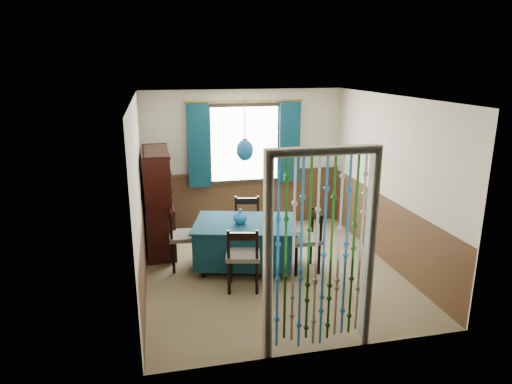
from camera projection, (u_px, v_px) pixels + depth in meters
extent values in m
plane|color=brown|center=(271.00, 270.00, 6.70)|extent=(4.00, 4.00, 0.00)
plane|color=silver|center=(273.00, 97.00, 6.02)|extent=(4.00, 4.00, 0.00)
plane|color=beige|center=(244.00, 160.00, 8.24)|extent=(3.60, 0.00, 3.60)
plane|color=beige|center=(323.00, 241.00, 4.48)|extent=(3.60, 0.00, 3.60)
plane|color=beige|center=(139.00, 196.00, 5.98)|extent=(0.00, 4.00, 4.00)
plane|color=beige|center=(390.00, 181.00, 6.74)|extent=(0.00, 4.00, 4.00)
plane|color=#472F1B|center=(244.00, 200.00, 8.43)|extent=(3.60, 0.00, 3.60)
plane|color=#472F1B|center=(319.00, 308.00, 4.70)|extent=(3.60, 0.00, 3.60)
plane|color=#472F1B|center=(144.00, 249.00, 6.19)|extent=(0.00, 4.00, 4.00)
plane|color=#472F1B|center=(385.00, 229.00, 6.94)|extent=(0.00, 4.00, 4.00)
cube|color=black|center=(244.00, 144.00, 8.11)|extent=(1.32, 0.12, 1.42)
cube|color=#0C2F3F|center=(246.00, 242.00, 6.71)|extent=(1.61, 1.30, 0.56)
cube|color=#0C2F3F|center=(245.00, 223.00, 6.63)|extent=(1.69, 1.37, 0.03)
cylinder|color=black|center=(204.00, 272.00, 6.48)|extent=(0.07, 0.07, 0.14)
cylinder|color=black|center=(285.00, 274.00, 6.44)|extent=(0.07, 0.07, 0.14)
cylinder|color=black|center=(211.00, 252.00, 7.16)|extent=(0.07, 0.07, 0.14)
cylinder|color=black|center=(284.00, 254.00, 7.11)|extent=(0.07, 0.07, 0.14)
cylinder|color=black|center=(229.00, 278.00, 5.95)|extent=(0.04, 0.04, 0.45)
cylinder|color=black|center=(257.00, 278.00, 5.95)|extent=(0.04, 0.04, 0.45)
cylinder|color=black|center=(230.00, 267.00, 6.29)|extent=(0.04, 0.04, 0.45)
cylinder|color=black|center=(257.00, 267.00, 6.29)|extent=(0.04, 0.04, 0.45)
cube|color=#5B5549|center=(243.00, 255.00, 6.05)|extent=(0.53, 0.51, 0.06)
cube|color=black|center=(243.00, 236.00, 5.78)|extent=(0.38, 0.12, 0.10)
cylinder|color=black|center=(228.00, 247.00, 5.82)|extent=(0.04, 0.04, 0.44)
cylinder|color=black|center=(257.00, 247.00, 5.82)|extent=(0.04, 0.04, 0.44)
cylinder|color=black|center=(258.00, 235.00, 7.47)|extent=(0.04, 0.04, 0.45)
cylinder|color=black|center=(236.00, 235.00, 7.46)|extent=(0.04, 0.04, 0.45)
cylinder|color=black|center=(259.00, 243.00, 7.15)|extent=(0.04, 0.04, 0.45)
cylinder|color=black|center=(236.00, 243.00, 7.14)|extent=(0.04, 0.04, 0.45)
cube|color=#5B5549|center=(247.00, 224.00, 7.24)|extent=(0.51, 0.49, 0.06)
cube|color=black|center=(247.00, 201.00, 7.32)|extent=(0.38, 0.11, 0.10)
cylinder|color=black|center=(258.00, 209.00, 7.36)|extent=(0.04, 0.04, 0.44)
cylinder|color=black|center=(236.00, 209.00, 7.35)|extent=(0.04, 0.04, 0.44)
cylinder|color=black|center=(173.00, 248.00, 6.91)|extent=(0.05, 0.05, 0.47)
cylinder|color=black|center=(173.00, 258.00, 6.55)|extent=(0.05, 0.05, 0.47)
cylinder|color=black|center=(197.00, 247.00, 6.97)|extent=(0.05, 0.05, 0.47)
cylinder|color=black|center=(198.00, 256.00, 6.61)|extent=(0.05, 0.05, 0.47)
cube|color=#5B5549|center=(185.00, 236.00, 6.69)|extent=(0.45, 0.47, 0.06)
cube|color=black|center=(171.00, 214.00, 6.56)|extent=(0.06, 0.40, 0.10)
cylinder|color=black|center=(171.00, 220.00, 6.78)|extent=(0.04, 0.04, 0.45)
cylinder|color=black|center=(171.00, 228.00, 6.42)|extent=(0.04, 0.04, 0.45)
cylinder|color=black|center=(319.00, 259.00, 6.54)|extent=(0.04, 0.04, 0.45)
cylinder|color=black|center=(311.00, 249.00, 6.88)|extent=(0.04, 0.04, 0.45)
cylinder|color=black|center=(296.00, 261.00, 6.47)|extent=(0.04, 0.04, 0.45)
cylinder|color=black|center=(289.00, 251.00, 6.81)|extent=(0.04, 0.04, 0.45)
cube|color=#5B5549|center=(304.00, 239.00, 6.60)|extent=(0.42, 0.44, 0.06)
cube|color=black|center=(317.00, 216.00, 6.55)|extent=(0.04, 0.38, 0.10)
cylinder|color=black|center=(321.00, 230.00, 6.42)|extent=(0.04, 0.04, 0.44)
cylinder|color=black|center=(312.00, 222.00, 6.76)|extent=(0.04, 0.04, 0.44)
cube|color=black|center=(160.00, 225.00, 7.39)|extent=(0.45, 1.26, 0.82)
cube|color=black|center=(158.00, 185.00, 6.61)|extent=(0.38, 0.06, 0.82)
cube|color=black|center=(157.00, 168.00, 7.72)|extent=(0.38, 0.06, 0.82)
cube|color=black|center=(156.00, 151.00, 7.06)|extent=(0.40, 1.26, 0.04)
cube|color=black|center=(144.00, 176.00, 7.12)|extent=(0.05, 1.23, 0.82)
cube|color=black|center=(159.00, 183.00, 7.20)|extent=(0.35, 1.18, 0.02)
cube|color=black|center=(158.00, 166.00, 7.13)|extent=(0.35, 1.18, 0.02)
cylinder|color=olive|center=(245.00, 124.00, 6.23)|extent=(0.01, 0.01, 0.73)
ellipsoid|color=#155692|center=(245.00, 150.00, 6.33)|extent=(0.24, 0.24, 0.29)
cylinder|color=olive|center=(245.00, 140.00, 6.29)|extent=(0.07, 0.07, 0.03)
imported|color=#155692|center=(240.00, 217.00, 6.55)|extent=(0.20, 0.20, 0.20)
imported|color=beige|center=(161.00, 183.00, 7.03)|extent=(0.25, 0.25, 0.05)
imported|color=beige|center=(161.00, 192.00, 7.47)|extent=(0.20, 0.20, 0.17)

